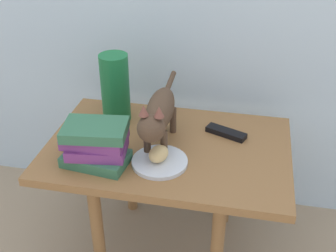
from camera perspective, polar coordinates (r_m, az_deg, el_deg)
The scene contains 8 objects.
ground_plane at distance 1.85m, azimuth 0.00°, elevation -15.86°, with size 6.00×6.00×0.00m, color gray.
side_table at distance 1.55m, azimuth 0.00°, elevation -4.66°, with size 0.85×0.56×0.51m.
plate at distance 1.42m, azimuth -1.11°, elevation -4.79°, with size 0.19×0.19×0.01m, color silver.
bread_roll at distance 1.40m, azimuth -1.27°, elevation -3.73°, with size 0.08×0.06×0.05m, color #E0BC7A.
cat at distance 1.44m, azimuth -1.25°, elevation 1.65°, with size 0.10×0.48×0.23m.
book_stack at distance 1.41m, azimuth -9.59°, elevation -2.38°, with size 0.22×0.17×0.14m.
green_vase at distance 1.63m, azimuth -7.04°, elevation 5.06°, with size 0.11×0.11×0.26m, color #196B38.
tv_remote at distance 1.58m, azimuth 7.74°, elevation -0.87°, with size 0.15×0.04×0.02m, color black.
Camera 1 is at (0.25, -1.23, 1.35)m, focal length 45.77 mm.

